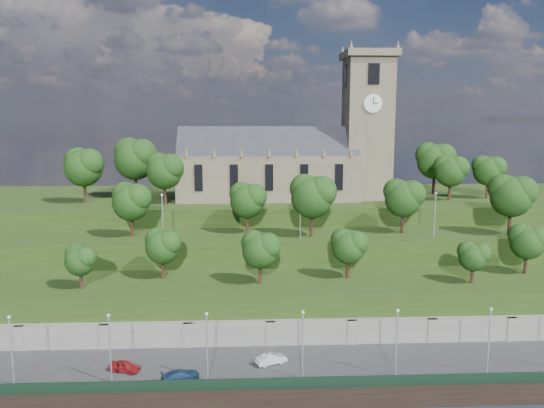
{
  "coord_description": "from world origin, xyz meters",
  "views": [
    {
      "loc": [
        -7.62,
        -49.93,
        29.28
      ],
      "look_at": [
        -3.96,
        30.0,
        16.49
      ],
      "focal_mm": 35.0,
      "sensor_mm": 36.0,
      "label": 1
    }
  ],
  "objects_px": {
    "church": "(294,157)",
    "car_right": "(180,375)",
    "car_left": "(125,366)",
    "car_middle": "(271,359)"
  },
  "relations": [
    {
      "from": "church",
      "to": "car_middle",
      "type": "height_order",
      "value": "church"
    },
    {
      "from": "church",
      "to": "car_right",
      "type": "distance_m",
      "value": 50.12
    },
    {
      "from": "church",
      "to": "car_right",
      "type": "xyz_separation_m",
      "value": [
        -15.7,
        -43.22,
        -19.94
      ]
    },
    {
      "from": "church",
      "to": "car_middle",
      "type": "xyz_separation_m",
      "value": [
        -5.92,
        -39.75,
        -19.93
      ]
    },
    {
      "from": "car_middle",
      "to": "car_left",
      "type": "bearing_deg",
      "value": 69.89
    },
    {
      "from": "car_left",
      "to": "car_middle",
      "type": "relative_size",
      "value": 0.98
    },
    {
      "from": "car_middle",
      "to": "car_right",
      "type": "bearing_deg",
      "value": 85.49
    },
    {
      "from": "car_left",
      "to": "car_middle",
      "type": "distance_m",
      "value": 16.14
    },
    {
      "from": "car_right",
      "to": "church",
      "type": "bearing_deg",
      "value": -43.41
    },
    {
      "from": "car_left",
      "to": "car_right",
      "type": "relative_size",
      "value": 0.87
    }
  ]
}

